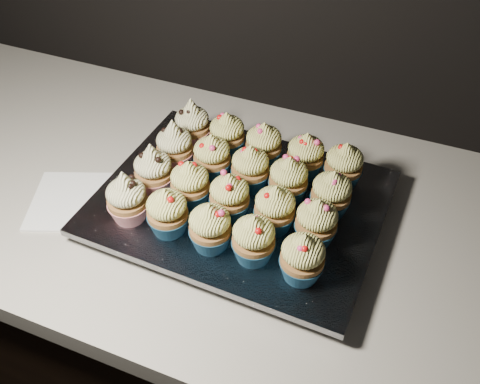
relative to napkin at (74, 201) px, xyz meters
The scene contains 24 objects.
worktop 0.53m from the napkin, 10.82° to the left, with size 2.44×0.64×0.04m, color silver.
napkin is the anchor object (origin of this frame).
baking_tray 0.28m from the napkin, 16.36° to the left, with size 0.41×0.31×0.02m, color black.
foil_lining 0.28m from the napkin, 16.36° to the left, with size 0.45×0.35×0.01m, color silver.
cupcake_0 0.15m from the napkin, ahead, with size 0.06×0.06×0.10m.
cupcake_1 0.21m from the napkin, ahead, with size 0.06×0.06×0.08m.
cupcake_2 0.28m from the napkin, ahead, with size 0.06×0.06×0.08m.
cupcake_3 0.34m from the napkin, ahead, with size 0.06×0.06×0.08m.
cupcake_4 0.42m from the napkin, ahead, with size 0.06×0.06×0.08m.
cupcake_5 0.16m from the napkin, 20.63° to the left, with size 0.06×0.06×0.10m.
cupcake_6 0.22m from the napkin, 12.76° to the left, with size 0.06×0.06×0.08m.
cupcake_7 0.28m from the napkin, ahead, with size 0.06×0.06×0.08m.
cupcake_8 0.35m from the napkin, ahead, with size 0.06×0.06×0.08m.
cupcake_9 0.42m from the napkin, ahead, with size 0.06×0.06×0.08m.
cupcake_10 0.19m from the napkin, 41.04° to the left, with size 0.06×0.06×0.10m.
cupcake_11 0.25m from the napkin, 30.08° to the left, with size 0.06×0.06×0.08m.
cupcake_12 0.31m from the napkin, 23.05° to the left, with size 0.06×0.06×0.08m.
cupcake_13 0.37m from the napkin, 18.51° to the left, with size 0.06×0.06×0.08m.
cupcake_14 0.43m from the napkin, 14.64° to the left, with size 0.06×0.06×0.08m.
cupcake_15 0.24m from the napkin, 53.55° to the left, with size 0.06×0.06×0.10m.
cupcake_16 0.28m from the napkin, 42.03° to the left, with size 0.06×0.06×0.08m.
cupcake_17 0.34m from the napkin, 33.52° to the left, with size 0.06×0.06×0.08m.
cupcake_18 0.40m from the napkin, 27.54° to the left, with size 0.06×0.06×0.08m.
cupcake_19 0.46m from the napkin, 23.61° to the left, with size 0.06×0.06×0.08m.
Camera 1 is at (-0.01, 1.11, 1.54)m, focal length 40.00 mm.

